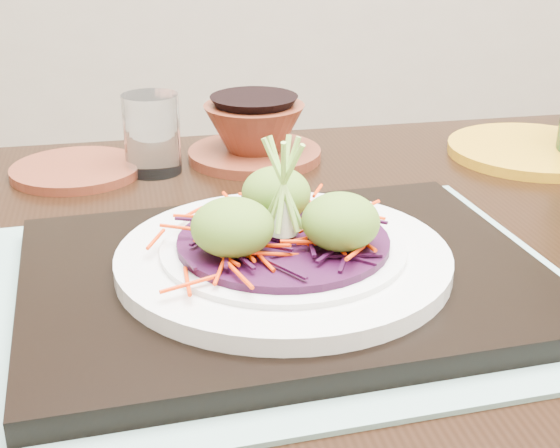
{
  "coord_description": "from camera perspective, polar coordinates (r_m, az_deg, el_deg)",
  "views": [
    {
      "loc": [
        -0.2,
        -0.69,
        1.0
      ],
      "look_at": [
        -0.12,
        -0.13,
        0.75
      ],
      "focal_mm": 50.0,
      "sensor_mm": 36.0,
      "label": 1
    }
  ],
  "objects": [
    {
      "name": "terracotta_bowl_set",
      "position": [
        0.93,
        -1.88,
        6.53
      ],
      "size": [
        0.16,
        0.16,
        0.07
      ],
      "rotation": [
        0.0,
        0.0,
        -0.04
      ],
      "color": "#612717",
      "rests_on": "dining_table"
    },
    {
      "name": "guacamole_scoops",
      "position": [
        0.6,
        0.26,
        0.74
      ],
      "size": [
        0.14,
        0.13,
        0.05
      ],
      "color": "#557B25",
      "rests_on": "cabbage_bed"
    },
    {
      "name": "dining_table",
      "position": [
        0.74,
        1.05,
        -8.49
      ],
      "size": [
        1.18,
        0.83,
        0.7
      ],
      "rotation": [
        0.0,
        0.0,
        0.08
      ],
      "color": "black",
      "rests_on": "ground"
    },
    {
      "name": "yellow_plate",
      "position": [
        1.0,
        18.02,
        5.15
      ],
      "size": [
        0.24,
        0.24,
        0.01
      ],
      "primitive_type": "cylinder",
      "rotation": [
        0.0,
        0.0,
        0.2
      ],
      "color": "#C28615",
      "rests_on": "dining_table"
    },
    {
      "name": "water_glass",
      "position": [
        0.89,
        -9.34,
        6.52
      ],
      "size": [
        0.07,
        0.07,
        0.09
      ],
      "primitive_type": "cylinder",
      "rotation": [
        0.0,
        0.0,
        -0.17
      ],
      "color": "white",
      "rests_on": "dining_table"
    },
    {
      "name": "terracotta_side_plate",
      "position": [
        0.91,
        -14.64,
        3.86
      ],
      "size": [
        0.2,
        0.2,
        0.01
      ],
      "primitive_type": "cylinder",
      "rotation": [
        0.0,
        0.0,
        0.51
      ],
      "color": "#612717",
      "rests_on": "dining_table"
    },
    {
      "name": "white_plate",
      "position": [
        0.61,
        0.24,
        -2.41
      ],
      "size": [
        0.26,
        0.26,
        0.02
      ],
      "color": "silver",
      "rests_on": "serving_tray"
    },
    {
      "name": "carrot_julienne",
      "position": [
        0.6,
        0.24,
        -0.58
      ],
      "size": [
        0.2,
        0.2,
        0.01
      ],
      "primitive_type": null,
      "color": "#ED3104",
      "rests_on": "cabbage_bed"
    },
    {
      "name": "placemat",
      "position": [
        0.62,
        0.24,
        -4.81
      ],
      "size": [
        0.51,
        0.42,
        0.0
      ],
      "primitive_type": "cube",
      "rotation": [
        0.0,
        0.0,
        0.13
      ],
      "color": "#85ACA4",
      "rests_on": "dining_table"
    },
    {
      "name": "scallion_garnish",
      "position": [
        0.59,
        0.25,
        2.57
      ],
      "size": [
        0.06,
        0.06,
        0.09
      ],
      "primitive_type": null,
      "color": "#96CC51",
      "rests_on": "cabbage_bed"
    },
    {
      "name": "serving_tray",
      "position": [
        0.62,
        0.24,
        -3.9
      ],
      "size": [
        0.44,
        0.35,
        0.02
      ],
      "primitive_type": "cube",
      "rotation": [
        0.0,
        0.0,
        0.13
      ],
      "color": "black",
      "rests_on": "placemat"
    },
    {
      "name": "cabbage_bed",
      "position": [
        0.61,
        0.24,
        -1.28
      ],
      "size": [
        0.17,
        0.17,
        0.01
      ],
      "primitive_type": "cylinder",
      "color": "#2E0925",
      "rests_on": "white_plate"
    }
  ]
}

